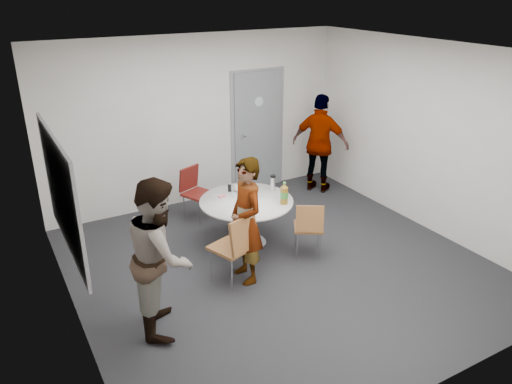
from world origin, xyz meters
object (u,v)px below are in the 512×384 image
person_main (246,221)px  person_left (161,255)px  whiteboard (62,194)px  chair_near_left (237,243)px  chair_near_right (309,225)px  chair_far (194,188)px  table (249,206)px  person_right (320,144)px  door (257,131)px

person_main → person_left: (-1.18, -0.36, 0.05)m
whiteboard → chair_near_left: 2.03m
chair_near_right → person_left: person_left is taller
person_left → chair_near_right: bearing=-59.0°
chair_near_right → person_main: size_ratio=0.50×
chair_far → table: bearing=83.2°
whiteboard → person_right: (4.41, 1.60, -0.60)m
person_main → person_right: bearing=129.8°
door → table: door is taller
chair_near_right → person_right: (1.50, 1.81, 0.38)m
door → table: size_ratio=1.66×
door → chair_far: door is taller
chair_near_left → table: bearing=34.1°
door → chair_far: 1.70m
table → person_main: 0.92m
whiteboard → person_main: bearing=-7.9°
door → table: bearing=-123.0°
table → chair_near_right: size_ratio=1.63×
chair_near_right → person_left: 2.22m
table → chair_near_left: table is taller
chair_near_left → person_right: bearing=17.1°
whiteboard → table: bearing=11.8°
door → person_right: (0.85, -0.68, -0.17)m
chair_near_left → person_right: size_ratio=0.54×
table → chair_near_left: 1.02m
person_left → person_right: person_right is taller
chair_far → chair_near_right: bearing=91.6°
chair_near_right → chair_far: chair_far is taller
whiteboard → person_right: bearing=20.0°
person_main → chair_far: bearing=178.7°
chair_near_right → whiteboard: bearing=-153.0°
door → whiteboard: 4.25m
person_main → table: bearing=152.0°
table → chair_far: table is taller
table → person_main: (-0.45, -0.77, 0.21)m
whiteboard → person_left: whiteboard is taller
person_main → chair_near_left: bearing=-69.8°
whiteboard → person_main: 2.08m
door → person_left: (-2.80, -2.91, -0.19)m
chair_near_left → chair_near_right: 1.13m
table → person_right: bearing=28.8°
person_main → person_left: size_ratio=0.94×
whiteboard → chair_near_left: size_ratio=2.08×
whiteboard → chair_near_right: bearing=-4.1°
whiteboard → door: bearing=32.7°
whiteboard → person_right: size_ratio=1.12×
chair_near_right → person_left: (-2.15, -0.42, 0.37)m
table → person_right: size_ratio=0.75×
whiteboard → chair_far: bearing=38.1°
table → chair_far: 1.18m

